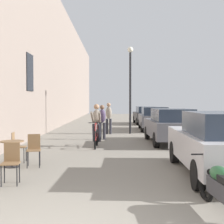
{
  "coord_description": "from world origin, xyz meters",
  "views": [
    {
      "loc": [
        0.59,
        -3.86,
        1.78
      ],
      "look_at": [
        0.6,
        16.95,
        1.13
      ],
      "focal_mm": 50.07,
      "sensor_mm": 36.0,
      "label": 1
    }
  ],
  "objects_px": {
    "cafe_table_mid": "(12,148)",
    "parked_motorcycle": "(222,189)",
    "cafe_chair_near_toward_wall": "(11,160)",
    "parked_car_second": "(170,125)",
    "cafe_chair_mid_toward_wall": "(34,148)",
    "street_lamp": "(130,79)",
    "cafe_chair_mid_toward_street": "(17,145)",
    "cyclist_on_bicycle": "(96,127)",
    "pedestrian_mid": "(109,116)",
    "parked_car_fourth": "(145,115)",
    "parked_car_third": "(154,118)",
    "parked_car_nearest": "(219,143)",
    "pedestrian_near": "(102,120)"
  },
  "relations": [
    {
      "from": "cafe_table_mid",
      "to": "parked_motorcycle",
      "type": "distance_m",
      "value": 5.77
    },
    {
      "from": "cafe_chair_near_toward_wall",
      "to": "parked_car_second",
      "type": "distance_m",
      "value": 8.18
    },
    {
      "from": "parked_car_third",
      "to": "parked_motorcycle",
      "type": "distance_m",
      "value": 14.87
    },
    {
      "from": "cafe_chair_mid_toward_street",
      "to": "parked_motorcycle",
      "type": "height_order",
      "value": "cafe_chair_mid_toward_street"
    },
    {
      "from": "cafe_chair_mid_toward_wall",
      "to": "parked_car_nearest",
      "type": "relative_size",
      "value": 0.2
    },
    {
      "from": "cafe_chair_near_toward_wall",
      "to": "parked_car_fourth",
      "type": "relative_size",
      "value": 0.22
    },
    {
      "from": "cyclist_on_bicycle",
      "to": "pedestrian_near",
      "type": "distance_m",
      "value": 2.46
    },
    {
      "from": "cafe_chair_mid_toward_wall",
      "to": "cafe_table_mid",
      "type": "bearing_deg",
      "value": -172.61
    },
    {
      "from": "cafe_table_mid",
      "to": "cafe_chair_mid_toward_wall",
      "type": "bearing_deg",
      "value": 7.39
    },
    {
      "from": "cafe_chair_mid_toward_street",
      "to": "parked_car_third",
      "type": "distance_m",
      "value": 11.89
    },
    {
      "from": "cafe_table_mid",
      "to": "cafe_chair_mid_toward_street",
      "type": "height_order",
      "value": "cafe_chair_mid_toward_street"
    },
    {
      "from": "pedestrian_near",
      "to": "parked_motorcycle",
      "type": "relative_size",
      "value": 0.77
    },
    {
      "from": "cyclist_on_bicycle",
      "to": "parked_car_nearest",
      "type": "distance_m",
      "value": 5.88
    },
    {
      "from": "pedestrian_mid",
      "to": "cafe_chair_mid_toward_wall",
      "type": "bearing_deg",
      "value": -102.65
    },
    {
      "from": "parked_car_third",
      "to": "cafe_chair_mid_toward_wall",
      "type": "bearing_deg",
      "value": -113.35
    },
    {
      "from": "pedestrian_near",
      "to": "parked_car_nearest",
      "type": "height_order",
      "value": "pedestrian_near"
    },
    {
      "from": "cafe_chair_near_toward_wall",
      "to": "parked_car_nearest",
      "type": "height_order",
      "value": "parked_car_nearest"
    },
    {
      "from": "cafe_chair_mid_toward_wall",
      "to": "street_lamp",
      "type": "xyz_separation_m",
      "value": [
        3.2,
        9.03,
        2.59
      ]
    },
    {
      "from": "cyclist_on_bicycle",
      "to": "parked_car_fourth",
      "type": "distance_m",
      "value": 13.45
    },
    {
      "from": "pedestrian_mid",
      "to": "cyclist_on_bicycle",
      "type": "bearing_deg",
      "value": -95.0
    },
    {
      "from": "cafe_chair_mid_toward_street",
      "to": "pedestrian_mid",
      "type": "height_order",
      "value": "pedestrian_mid"
    },
    {
      "from": "pedestrian_near",
      "to": "parked_car_nearest",
      "type": "xyz_separation_m",
      "value": [
        3.08,
        -7.37,
        -0.13
      ]
    },
    {
      "from": "cafe_table_mid",
      "to": "parked_motorcycle",
      "type": "relative_size",
      "value": 0.34
    },
    {
      "from": "cafe_chair_mid_toward_wall",
      "to": "parked_car_fourth",
      "type": "relative_size",
      "value": 0.22
    },
    {
      "from": "parked_car_nearest",
      "to": "cafe_chair_mid_toward_street",
      "type": "bearing_deg",
      "value": 162.88
    },
    {
      "from": "pedestrian_mid",
      "to": "parked_motorcycle",
      "type": "distance_m",
      "value": 12.68
    },
    {
      "from": "cafe_table_mid",
      "to": "parked_motorcycle",
      "type": "height_order",
      "value": "parked_motorcycle"
    },
    {
      "from": "cafe_chair_mid_toward_wall",
      "to": "cyclist_on_bicycle",
      "type": "bearing_deg",
      "value": 68.05
    },
    {
      "from": "parked_car_second",
      "to": "cafe_chair_mid_toward_street",
      "type": "bearing_deg",
      "value": -141.41
    },
    {
      "from": "street_lamp",
      "to": "parked_car_third",
      "type": "xyz_separation_m",
      "value": [
        1.61,
        2.12,
        -2.34
      ]
    },
    {
      "from": "cafe_table_mid",
      "to": "parked_car_nearest",
      "type": "height_order",
      "value": "parked_car_nearest"
    },
    {
      "from": "parked_motorcycle",
      "to": "parked_car_nearest",
      "type": "bearing_deg",
      "value": 72.07
    },
    {
      "from": "pedestrian_mid",
      "to": "parked_car_fourth",
      "type": "relative_size",
      "value": 0.43
    },
    {
      "from": "cyclist_on_bicycle",
      "to": "parked_car_fourth",
      "type": "height_order",
      "value": "cyclist_on_bicycle"
    },
    {
      "from": "parked_car_second",
      "to": "parked_car_fourth",
      "type": "height_order",
      "value": "parked_car_second"
    },
    {
      "from": "street_lamp",
      "to": "parked_car_fourth",
      "type": "height_order",
      "value": "street_lamp"
    },
    {
      "from": "cafe_table_mid",
      "to": "parked_car_second",
      "type": "height_order",
      "value": "parked_car_second"
    },
    {
      "from": "cafe_chair_near_toward_wall",
      "to": "parked_car_fourth",
      "type": "distance_m",
      "value": 19.34
    },
    {
      "from": "pedestrian_mid",
      "to": "parked_car_fourth",
      "type": "xyz_separation_m",
      "value": [
        2.91,
        8.03,
        -0.24
      ]
    },
    {
      "from": "cafe_chair_near_toward_wall",
      "to": "cyclist_on_bicycle",
      "type": "bearing_deg",
      "value": 74.44
    },
    {
      "from": "cafe_chair_near_toward_wall",
      "to": "cyclist_on_bicycle",
      "type": "distance_m",
      "value": 5.89
    },
    {
      "from": "cafe_chair_mid_toward_wall",
      "to": "parked_car_third",
      "type": "bearing_deg",
      "value": 66.65
    },
    {
      "from": "cafe_chair_near_toward_wall",
      "to": "parked_car_nearest",
      "type": "xyz_separation_m",
      "value": [
        4.81,
        0.76,
        0.29
      ]
    },
    {
      "from": "cafe_chair_near_toward_wall",
      "to": "parked_car_second",
      "type": "xyz_separation_m",
      "value": [
        4.71,
        6.68,
        0.26
      ]
    },
    {
      "from": "cafe_table_mid",
      "to": "parked_motorcycle",
      "type": "xyz_separation_m",
      "value": [
        4.51,
        -3.61,
        -0.12
      ]
    },
    {
      "from": "parked_car_fourth",
      "to": "parked_car_third",
      "type": "bearing_deg",
      "value": -90.79
    },
    {
      "from": "street_lamp",
      "to": "parked_motorcycle",
      "type": "xyz_separation_m",
      "value": [
        0.73,
        -12.72,
        -2.7
      ]
    },
    {
      "from": "cafe_chair_mid_toward_street",
      "to": "cyclist_on_bicycle",
      "type": "bearing_deg",
      "value": 55.86
    },
    {
      "from": "parked_motorcycle",
      "to": "street_lamp",
      "type": "bearing_deg",
      "value": 93.28
    },
    {
      "from": "parked_car_fourth",
      "to": "pedestrian_mid",
      "type": "bearing_deg",
      "value": -109.93
    }
  ]
}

